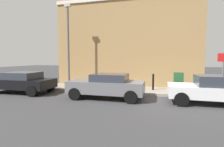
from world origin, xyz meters
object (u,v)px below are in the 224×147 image
object	(u,v)px
bollard_near_cabinet	(153,81)
lamppost	(68,42)
car_white	(216,89)
utility_cabinet	(178,83)
car_grey	(107,85)
street_sign	(223,68)
car_black	(22,82)
bollard_far_kerb	(125,82)

from	to	relation	value
bollard_near_cabinet	lamppost	size ratio (longest dim) A/B	0.18
car_white	utility_cabinet	distance (m)	2.61
car_grey	bollard_near_cabinet	bearing A→B (deg)	-133.76
car_white	utility_cabinet	xyz separation A→B (m)	(2.17, 1.45, -0.03)
car_grey	street_sign	size ratio (longest dim) A/B	1.75
utility_cabinet	street_sign	world-z (taller)	street_sign
car_grey	car_black	distance (m)	5.61
bollard_near_cabinet	street_sign	distance (m)	3.86
bollard_near_cabinet	street_sign	size ratio (longest dim) A/B	0.45
car_black	lamppost	bearing A→B (deg)	-136.40
car_white	utility_cabinet	bearing A→B (deg)	-56.70
car_grey	utility_cabinet	world-z (taller)	car_grey
car_white	car_black	size ratio (longest dim) A/B	1.03
street_sign	lamppost	distance (m)	9.59
bollard_far_kerb	street_sign	size ratio (longest dim) A/B	0.45
bollard_far_kerb	lamppost	world-z (taller)	lamppost
car_white	lamppost	xyz separation A→B (m)	(1.99, 8.75, 2.59)
car_black	bollard_far_kerb	xyz separation A→B (m)	(1.44, -6.31, 0.01)
car_white	bollard_far_kerb	size ratio (longest dim) A/B	4.02
bollard_near_cabinet	bollard_far_kerb	distance (m)	1.87
utility_cabinet	car_black	bearing A→B (deg)	103.67
lamppost	car_grey	bearing A→B (deg)	-122.23
street_sign	lamppost	world-z (taller)	lamppost
utility_cabinet	lamppost	distance (m)	7.76
car_white	bollard_far_kerb	world-z (taller)	car_white
car_white	car_black	xyz separation A→B (m)	(-0.12, 10.87, -0.02)
street_sign	car_grey	bearing A→B (deg)	104.97
bollard_far_kerb	street_sign	world-z (taller)	street_sign
bollard_far_kerb	utility_cabinet	bearing A→B (deg)	-74.68
bollard_far_kerb	bollard_near_cabinet	bearing A→B (deg)	-59.40
street_sign	lamppost	xyz separation A→B (m)	(0.61, 9.43, 1.64)
car_black	utility_cabinet	bearing A→B (deg)	-167.63
bollard_near_cabinet	car_black	bearing A→B (deg)	106.79
utility_cabinet	bollard_far_kerb	xyz separation A→B (m)	(-0.85, 3.11, 0.02)
street_sign	lamppost	bearing A→B (deg)	86.28
car_white	car_grey	bearing A→B (deg)	1.81
car_grey	street_sign	world-z (taller)	street_sign
lamppost	car_black	bearing A→B (deg)	134.90
bollard_near_cabinet	street_sign	bearing A→B (deg)	-103.75
car_grey	street_sign	xyz separation A→B (m)	(1.59, -5.94, 0.95)
utility_cabinet	street_sign	distance (m)	2.47
bollard_far_kerb	lamppost	xyz separation A→B (m)	(0.68, 4.19, 2.60)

